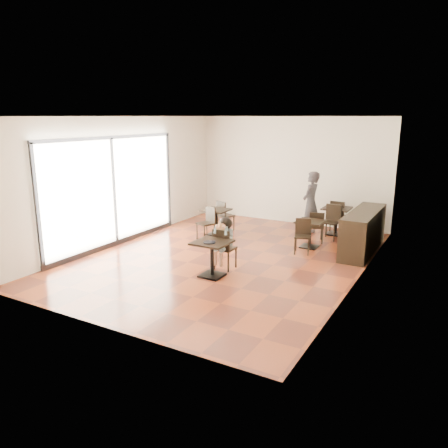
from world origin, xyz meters
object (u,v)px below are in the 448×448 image
Objects in this scene: cafe_table_back at (336,221)px; chair_mid_a at (317,227)px; chair_left_b at (206,224)px; adult_patron at (311,203)px; chair_back_a at (339,216)px; cafe_table_mid at (310,234)px; child_chair at (225,249)px; cafe_table_left at (216,222)px; chair_left_a at (226,216)px; child at (225,243)px; chair_mid_b at (302,237)px; child_table at (212,259)px; chair_back_b at (331,222)px.

chair_mid_a reaches higher than cafe_table_back.
chair_mid_a is 0.95× the size of chair_left_b.
adult_patron is 1.90× the size of chair_back_a.
child_chair is at bearing -114.29° from cafe_table_mid.
cafe_table_back is 0.93× the size of chair_mid_a.
cafe_table_mid is 1.83m from chair_back_a.
chair_back_a is (2.88, 2.48, 0.03)m from chair_left_b.
chair_back_a is at bearing 61.49° from chair_left_b.
cafe_table_mid is 0.95× the size of cafe_table_left.
chair_left_a is (-2.23, -0.80, -0.44)m from adult_patron.
child is at bearing 76.83° from chair_back_a.
chair_back_a is at bearing 82.60° from cafe_table_mid.
cafe_table_mid is at bearing 74.17° from chair_mid_a.
child_table is at bearing -130.12° from chair_mid_b.
cafe_table_mid is at bearing -99.19° from chair_back_b.
chair_mid_b is 0.90× the size of chair_back_a.
child_table is at bearing -61.09° from cafe_table_left.
chair_back_b is at bearing 71.51° from child_table.
chair_mid_a is at bearing 45.41° from chair_left_b.
child is 1.37× the size of chair_mid_a.
chair_left_b is at bearing 132.09° from child.
child_chair is 3.13m from chair_mid_a.
cafe_table_mid is at bearing 2.44° from cafe_table_left.
chair_back_a is (0.00, 0.27, 0.08)m from cafe_table_back.
cafe_table_back is 0.93× the size of chair_mid_b.
chair_back_b reaches higher than child_chair.
child_chair is 4.15m from cafe_table_back.
chair_back_b reaches higher than cafe_table_back.
cafe_table_left is 0.55m from chair_left_b.
cafe_table_back is at bearing 118.96° from adult_patron.
chair_back_a is at bearing -133.65° from chair_left_a.
child is at bearing 90.00° from child_table.
adult_patron reaches higher than child.
child_table is at bearing -110.15° from cafe_table_mid.
chair_mid_a reaches higher than child_table.
chair_back_b is (2.88, 0.55, 0.03)m from chair_left_a.
chair_left_b reaches higher than cafe_table_left.
child_chair reaches higher than chair_mid_b.
child_table reaches higher than cafe_table_mid.
chair_mid_b is at bearing 65.71° from child_table.
cafe_table_left is 0.94× the size of cafe_table_back.
chair_back_b reaches higher than cafe_table_left.
cafe_table_mid is at bearing 65.71° from child.
cafe_table_left is at bearing 154.77° from chair_mid_b.
child_table is 4.67m from cafe_table_back.
chair_back_b is at bearing 65.47° from chair_mid_b.
child_table is 1.09× the size of cafe_table_mid.
cafe_table_mid is at bearing -168.64° from chair_left_a.
chair_mid_b is 2.82m from chair_left_a.
chair_mid_b is (2.64, -0.44, 0.05)m from cafe_table_left.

